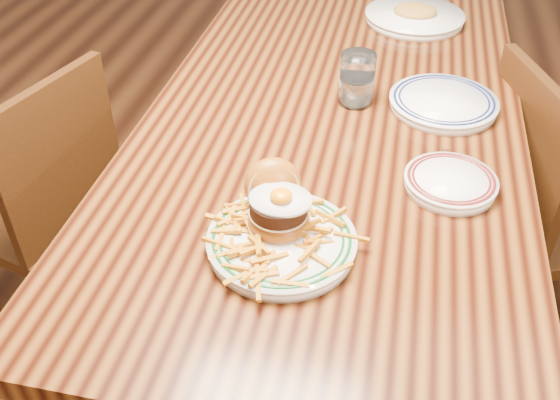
% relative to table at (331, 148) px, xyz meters
% --- Properties ---
extents(floor, '(6.00, 6.00, 0.00)m').
position_rel_table_xyz_m(floor, '(0.00, 0.00, -0.66)').
color(floor, black).
rests_on(floor, ground).
extents(table, '(0.85, 1.60, 0.75)m').
position_rel_table_xyz_m(table, '(0.00, 0.00, 0.00)').
color(table, black).
rests_on(table, floor).
extents(chair_left, '(0.47, 0.47, 0.82)m').
position_rel_table_xyz_m(chair_left, '(-0.76, -0.09, -0.22)').
color(chair_left, '#391D0C').
rests_on(chair_left, floor).
extents(chair_right, '(0.50, 0.50, 0.83)m').
position_rel_table_xyz_m(chair_right, '(0.56, 0.16, -0.22)').
color(chair_right, '#391D0C').
rests_on(chair_right, floor).
extents(main_plate, '(0.26, 0.28, 0.13)m').
position_rel_table_xyz_m(main_plate, '(-0.03, -0.44, 0.12)').
color(main_plate, white).
rests_on(main_plate, table).
extents(side_plate, '(0.18, 0.19, 0.03)m').
position_rel_table_xyz_m(side_plate, '(0.26, -0.22, 0.10)').
color(side_plate, white).
rests_on(side_plate, table).
extents(rear_plate, '(0.25, 0.25, 0.03)m').
position_rel_table_xyz_m(rear_plate, '(0.24, 0.09, 0.10)').
color(rear_plate, white).
rests_on(rear_plate, table).
extents(water_glass, '(0.08, 0.08, 0.12)m').
position_rel_table_xyz_m(water_glass, '(0.04, 0.07, 0.14)').
color(water_glass, white).
rests_on(water_glass, table).
extents(far_plate, '(0.29, 0.29, 0.05)m').
position_rel_table_xyz_m(far_plate, '(0.16, 0.57, 0.11)').
color(far_plate, white).
rests_on(far_plate, table).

